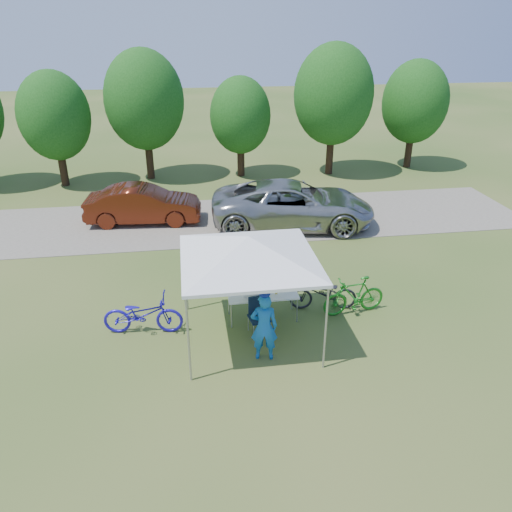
{
  "coord_description": "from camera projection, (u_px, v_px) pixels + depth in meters",
  "views": [
    {
      "loc": [
        -1.37,
        -10.38,
        7.23
      ],
      "look_at": [
        0.47,
        2.0,
        1.25
      ],
      "focal_mm": 35.0,
      "sensor_mm": 36.0,
      "label": 1
    }
  ],
  "objects": [
    {
      "name": "cooler",
      "position": [
        252.0,
        288.0,
        12.87
      ],
      "size": [
        0.49,
        0.33,
        0.35
      ],
      "color": "white",
      "rests_on": "folding_table"
    },
    {
      "name": "sedan",
      "position": [
        143.0,
        204.0,
        19.21
      ],
      "size": [
        4.47,
        1.84,
        1.44
      ],
      "primitive_type": "imported",
      "rotation": [
        0.0,
        0.0,
        1.5
      ],
      "color": "#531C0D",
      "rests_on": "gravel_strip"
    },
    {
      "name": "treeline",
      "position": [
        203.0,
        105.0,
        23.54
      ],
      "size": [
        24.89,
        4.28,
        6.3
      ],
      "color": "#382314",
      "rests_on": "ground"
    },
    {
      "name": "folding_chair",
      "position": [
        258.0,
        312.0,
        12.5
      ],
      "size": [
        0.57,
        0.59,
        0.96
      ],
      "rotation": [
        0.0,
        0.0,
        0.17
      ],
      "color": "black",
      "rests_on": "ground"
    },
    {
      "name": "minivan",
      "position": [
        293.0,
        204.0,
        18.85
      ],
      "size": [
        6.45,
        3.69,
        1.69
      ],
      "primitive_type": "imported",
      "rotation": [
        0.0,
        0.0,
        1.42
      ],
      "color": "#A9A8A4",
      "rests_on": "gravel_strip"
    },
    {
      "name": "bike_dark",
      "position": [
        323.0,
        294.0,
        13.52
      ],
      "size": [
        1.88,
        0.87,
        0.95
      ],
      "primitive_type": "imported",
      "rotation": [
        0.0,
        0.0,
        -1.71
      ],
      "color": "black",
      "rests_on": "ground"
    },
    {
      "name": "folding_table",
      "position": [
        263.0,
        295.0,
        13.0
      ],
      "size": [
        1.82,
        0.76,
        0.75
      ],
      "color": "white",
      "rests_on": "ground"
    },
    {
      "name": "gravel_strip",
      "position": [
        222.0,
        220.0,
        19.7
      ],
      "size": [
        24.0,
        5.0,
        0.02
      ],
      "primitive_type": "cube",
      "color": "gray",
      "rests_on": "ground"
    },
    {
      "name": "ice_cream_cup",
      "position": [
        276.0,
        293.0,
        12.97
      ],
      "size": [
        0.07,
        0.07,
        0.05
      ],
      "primitive_type": "cylinder",
      "color": "gold",
      "rests_on": "folding_table"
    },
    {
      "name": "bike_green",
      "position": [
        354.0,
        296.0,
        13.31
      ],
      "size": [
        1.82,
        0.76,
        1.06
      ],
      "primitive_type": "imported",
      "rotation": [
        0.0,
        0.0,
        -1.42
      ],
      "color": "#19741C",
      "rests_on": "ground"
    },
    {
      "name": "bike_blue",
      "position": [
        143.0,
        314.0,
        12.49
      ],
      "size": [
        2.06,
        0.93,
        1.05
      ],
      "primitive_type": "imported",
      "rotation": [
        0.0,
        0.0,
        1.45
      ],
      "color": "#2115B7",
      "rests_on": "ground"
    },
    {
      "name": "ground",
      "position": [
        249.0,
        336.0,
        12.56
      ],
      "size": [
        100.0,
        100.0,
        0.0
      ],
      "primitive_type": "plane",
      "color": "#2D5119",
      "rests_on": "ground"
    },
    {
      "name": "cyclist",
      "position": [
        264.0,
        327.0,
        11.39
      ],
      "size": [
        0.68,
        0.5,
        1.71
      ],
      "primitive_type": "imported",
      "rotation": [
        0.0,
        0.0,
        2.99
      ],
      "color": "#1660B2",
      "rests_on": "ground"
    },
    {
      "name": "canopy",
      "position": [
        249.0,
        239.0,
        11.42
      ],
      "size": [
        4.53,
        4.53,
        3.0
      ],
      "color": "#A5A5AA",
      "rests_on": "ground"
    }
  ]
}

